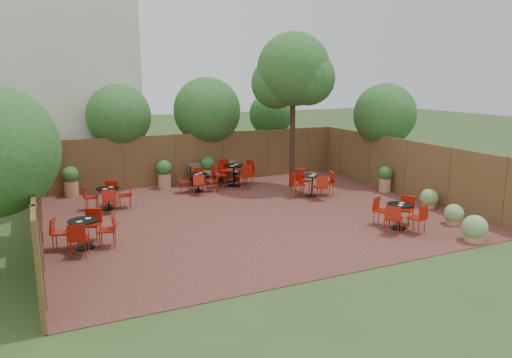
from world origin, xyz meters
name	(u,v)px	position (x,y,z in m)	size (l,w,h in m)	color
ground	(252,215)	(0.00, 0.00, 0.00)	(80.00, 80.00, 0.00)	#354F23
courtyard_paving	(252,214)	(0.00, 0.00, 0.01)	(12.00, 10.00, 0.02)	#3C1B18
fence_back	(201,158)	(0.00, 5.00, 1.00)	(12.00, 0.08, 2.00)	#50371D
fence_left	(37,205)	(-6.00, 0.00, 1.00)	(0.08, 10.00, 2.00)	#50371D
fence_right	(405,168)	(6.00, 0.00, 1.00)	(0.08, 10.00, 2.00)	#50371D
neighbour_building	(70,81)	(-4.50, 8.00, 4.00)	(5.00, 4.00, 8.00)	beige
overhang_foliage	(174,121)	(-1.65, 2.67, 2.73)	(15.83, 10.78, 2.73)	#22571C
courtyard_tree	(293,74)	(2.94, 2.82, 4.27)	(2.84, 2.75, 5.79)	black
park_bench_left	(206,173)	(0.07, 4.62, 0.46)	(1.42, 0.62, 0.85)	brown
park_bench_right	(221,171)	(0.70, 4.62, 0.46)	(1.40, 0.49, 0.86)	brown
bistro_tables	(229,192)	(-0.27, 1.26, 0.45)	(9.66, 8.44, 0.94)	black
planters	(194,175)	(-0.66, 3.90, 0.59)	(11.14, 4.64, 1.08)	#A97654
low_shrubs	(453,215)	(4.78, -3.41, 0.33)	(1.93, 3.54, 0.70)	#A97654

